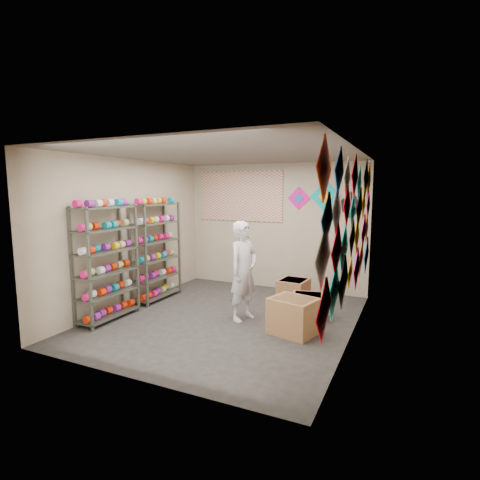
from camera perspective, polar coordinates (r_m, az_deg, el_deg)
The scene contains 12 objects.
ground at distance 6.41m, azimuth -1.98°, elevation -11.87°, with size 4.50×4.50×0.00m, color black.
room_walls at distance 6.06m, azimuth -2.06°, elevation 2.94°, with size 4.50×4.50×4.50m.
shelf_rack_front at distance 6.52m, azimuth -19.67°, elevation -3.34°, with size 0.40×1.10×1.90m, color #4C5147.
shelf_rack_back at distance 7.48m, azimuth -12.68°, elevation -1.70°, with size 0.40×1.10×1.90m, color #4C5147.
string_spools at distance 6.97m, azimuth -15.96°, elevation -1.70°, with size 0.12×2.36×0.12m.
kite_wall_display at distance 5.42m, azimuth 16.71°, elevation 1.58°, with size 0.06×4.37×2.08m.
back_wall_kites at distance 7.79m, azimuth 13.00°, elevation 6.01°, with size 1.57×0.02×0.76m.
poster at distance 8.40m, azimuth -0.00°, elevation 6.69°, with size 2.00×0.01×1.10m, color #834698.
shopkeeper at distance 6.16m, azimuth 0.55°, elevation -4.74°, with size 0.54×0.68×1.64m, color silver.
carton_a at distance 5.76m, azimuth 8.13°, elevation -11.38°, with size 0.65×0.54×0.54m, color olive.
carton_b at distance 6.45m, azimuth 10.25°, elevation -9.91°, with size 0.51×0.42×0.42m, color olive.
carton_c at distance 7.16m, azimuth 8.13°, elevation -7.85°, with size 0.50×0.54×0.48m, color olive.
Camera 1 is at (2.75, -5.38, 2.15)m, focal length 28.00 mm.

